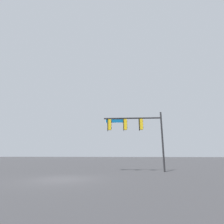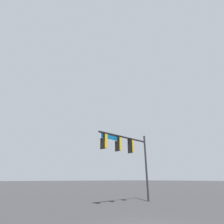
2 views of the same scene
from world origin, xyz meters
TOP-DOWN VIEW (x-y plane):
  - signal_pole_near at (-4.36, -6.64)m, footprint 5.99×1.08m

SIDE VIEW (x-z plane):
  - signal_pole_near at x=-4.36m, z-range 1.47..7.40m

